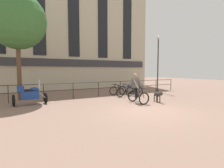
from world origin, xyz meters
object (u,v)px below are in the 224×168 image
at_px(parked_bicycle_mid_left, 126,91).
at_px(street_lamp, 158,61).
at_px(parked_bicycle_near_lamp, 117,91).
at_px(parked_bicycle_mid_right, 135,90).
at_px(parked_motorcycle, 30,95).
at_px(cyclist_with_bike, 137,90).
at_px(dog, 158,94).

xyz_separation_m(parked_bicycle_mid_left, street_lamp, (3.55, 0.36, 2.31)).
bearing_deg(parked_bicycle_mid_left, street_lamp, -171.70).
bearing_deg(street_lamp, parked_bicycle_near_lamp, -175.25).
bearing_deg(parked_bicycle_mid_right, parked_motorcycle, -3.63).
relative_size(parked_motorcycle, street_lamp, 0.36).
bearing_deg(street_lamp, parked_bicycle_mid_left, -174.17).
bearing_deg(parked_motorcycle, street_lamp, -88.86).
bearing_deg(parked_bicycle_near_lamp, cyclist_with_bike, 84.70).
bearing_deg(dog, street_lamp, 59.42).
distance_m(parked_bicycle_near_lamp, parked_bicycle_mid_right, 1.61).
relative_size(cyclist_with_bike, parked_bicycle_near_lamp, 1.50).
xyz_separation_m(parked_motorcycle, street_lamp, (10.11, 0.78, 2.11)).
bearing_deg(dog, parked_motorcycle, 170.09).
distance_m(dog, street_lamp, 5.54).
xyz_separation_m(parked_bicycle_near_lamp, parked_bicycle_mid_left, (0.81, 0.00, 0.00)).
distance_m(parked_bicycle_near_lamp, street_lamp, 4.94).
height_order(dog, street_lamp, street_lamp).
distance_m(cyclist_with_bike, street_lamp, 5.98).
bearing_deg(parked_bicycle_mid_right, street_lamp, -179.39).
xyz_separation_m(parked_bicycle_mid_left, parked_bicycle_mid_right, (0.81, 0.00, 0.00)).
bearing_deg(cyclist_with_bike, street_lamp, 37.49).
bearing_deg(parked_bicycle_near_lamp, parked_bicycle_mid_right, -178.06).
distance_m(cyclist_with_bike, dog, 1.30).
height_order(parked_bicycle_mid_right, street_lamp, street_lamp).
relative_size(dog, parked_bicycle_mid_left, 0.87).
distance_m(cyclist_with_bike, parked_bicycle_mid_right, 3.44).
relative_size(parked_motorcycle, parked_bicycle_mid_left, 1.53).
bearing_deg(parked_motorcycle, dog, -116.77).
xyz_separation_m(parked_bicycle_near_lamp, parked_bicycle_mid_right, (1.61, 0.00, 0.00)).
relative_size(parked_motorcycle, parked_bicycle_near_lamp, 1.53).
height_order(parked_bicycle_mid_left, street_lamp, street_lamp).
bearing_deg(parked_bicycle_mid_left, parked_bicycle_mid_right, -177.52).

